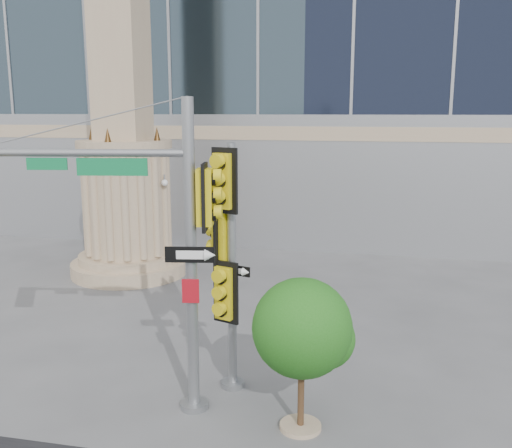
# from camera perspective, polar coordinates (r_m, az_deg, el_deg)

# --- Properties ---
(ground) EXTENTS (120.00, 120.00, 0.00)m
(ground) POSITION_cam_1_polar(r_m,az_deg,el_deg) (12.81, -4.32, -17.64)
(ground) COLOR #545456
(ground) RESTS_ON ground
(monument) EXTENTS (4.40, 4.40, 16.60)m
(monument) POSITION_cam_1_polar(r_m,az_deg,el_deg) (21.80, -13.10, 9.26)
(monument) COLOR tan
(monument) RESTS_ON ground
(main_signal_pole) EXTENTS (4.98, 1.29, 6.45)m
(main_signal_pole) POSITION_cam_1_polar(r_m,az_deg,el_deg) (11.61, -12.29, 0.15)
(main_signal_pole) COLOR slate
(main_signal_pole) RESTS_ON ground
(secondary_signal_pole) EXTENTS (0.95, 0.89, 5.52)m
(secondary_signal_pole) POSITION_cam_1_polar(r_m,az_deg,el_deg) (12.33, -2.99, -2.54)
(secondary_signal_pole) COLOR slate
(secondary_signal_pole) RESTS_ON ground
(street_tree) EXTENTS (1.98, 1.93, 3.08)m
(street_tree) POSITION_cam_1_polar(r_m,az_deg,el_deg) (11.14, 4.83, -10.70)
(street_tree) COLOR tan
(street_tree) RESTS_ON ground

